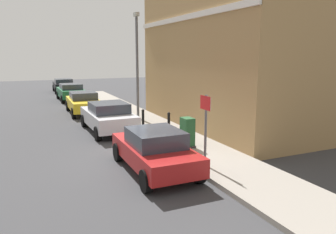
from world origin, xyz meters
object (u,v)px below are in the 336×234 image
(car_silver, at_px, (108,116))
(bollard_far_kerb, at_px, (143,119))
(utility_cabinet, at_px, (187,133))
(car_yellow, at_px, (84,102))
(car_green, at_px, (71,92))
(car_red, at_px, (155,150))
(bollard_near_cabinet, at_px, (169,123))
(car_black, at_px, (64,85))
(street_sign, at_px, (206,120))
(lamppost, at_px, (137,62))

(car_silver, height_order, bollard_far_kerb, car_silver)
(utility_cabinet, height_order, bollard_far_kerb, utility_cabinet)
(bollard_far_kerb, bearing_deg, car_yellow, 103.25)
(car_silver, height_order, car_green, car_silver)
(utility_cabinet, bearing_deg, car_green, 97.47)
(car_red, distance_m, bollard_near_cabinet, 4.13)
(car_red, height_order, bollard_near_cabinet, car_red)
(car_red, xyz_separation_m, utility_cabinet, (2.00, 1.59, -0.03))
(car_yellow, xyz_separation_m, car_black, (0.27, 12.89, 0.01))
(car_red, relative_size, car_silver, 0.95)
(car_red, xyz_separation_m, car_green, (-0.14, 17.92, 0.02))
(car_yellow, relative_size, utility_cabinet, 3.63)
(car_silver, xyz_separation_m, car_black, (0.06, 18.45, -0.03))
(car_red, height_order, car_green, car_red)
(car_black, xyz_separation_m, utility_cabinet, (1.96, -22.80, -0.04))
(car_green, height_order, street_sign, street_sign)
(car_red, height_order, bollard_far_kerb, car_red)
(utility_cabinet, distance_m, bollard_far_kerb, 3.28)
(car_silver, height_order, street_sign, street_sign)
(car_red, xyz_separation_m, lamppost, (2.12, 7.78, 2.59))
(car_red, bearing_deg, utility_cabinet, -50.97)
(car_green, relative_size, street_sign, 1.77)
(car_silver, relative_size, lamppost, 0.73)
(car_black, relative_size, street_sign, 1.75)
(car_red, distance_m, street_sign, 1.87)
(car_silver, height_order, car_black, car_silver)
(car_black, bearing_deg, bollard_far_kerb, -175.05)
(car_red, bearing_deg, bollard_far_kerb, -15.15)
(bollard_near_cabinet, bearing_deg, utility_cabinet, -92.92)
(car_silver, distance_m, car_green, 11.97)
(car_yellow, bearing_deg, bollard_far_kerb, -165.48)
(car_green, bearing_deg, car_yellow, 178.26)
(bollard_far_kerb, height_order, street_sign, street_sign)
(car_green, bearing_deg, lamppost, -168.39)
(car_silver, bearing_deg, car_yellow, 1.19)
(car_red, relative_size, car_green, 0.98)
(car_green, height_order, bollard_far_kerb, car_green)
(bollard_far_kerb, bearing_deg, street_sign, -88.24)
(bollard_near_cabinet, relative_size, lamppost, 0.18)
(car_red, relative_size, bollard_near_cabinet, 3.86)
(car_yellow, xyz_separation_m, bollard_far_kerb, (1.58, -6.70, -0.01))
(car_black, relative_size, lamppost, 0.70)
(street_sign, bearing_deg, car_black, 93.37)
(bollard_near_cabinet, xyz_separation_m, lamppost, (0.02, 4.22, 2.60))
(car_yellow, bearing_deg, bollard_near_cabinet, -162.39)
(car_silver, distance_m, bollard_far_kerb, 1.78)
(car_yellow, bearing_deg, car_green, 0.46)
(utility_cabinet, bearing_deg, bollard_near_cabinet, 87.08)
(lamppost, bearing_deg, bollard_far_kerb, -104.55)
(street_sign, bearing_deg, lamppost, 85.85)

